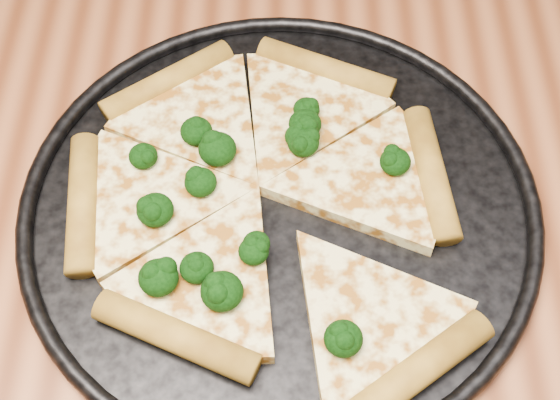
{
  "coord_description": "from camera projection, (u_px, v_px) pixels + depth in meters",
  "views": [
    {
      "loc": [
        0.05,
        -0.36,
        1.28
      ],
      "look_at": [
        0.05,
        -0.02,
        0.77
      ],
      "focal_mm": 50.76,
      "sensor_mm": 36.0,
      "label": 1
    }
  ],
  "objects": [
    {
      "name": "pizza_pan",
      "position": [
        280.0,
        206.0,
        0.62
      ],
      "size": [
        0.41,
        0.41,
        0.02
      ],
      "color": "black",
      "rests_on": "dining_table"
    },
    {
      "name": "broccoli_florets",
      "position": [
        241.0,
        201.0,
        0.6
      ],
      "size": [
        0.22,
        0.23,
        0.02
      ],
      "color": "black",
      "rests_on": "pizza"
    },
    {
      "name": "pizza",
      "position": [
        265.0,
        195.0,
        0.62
      ],
      "size": [
        0.33,
        0.36,
        0.02
      ],
      "rotation": [
        0.0,
        0.0,
        -0.41
      ],
      "color": "#FFEF9C",
      "rests_on": "pizza_pan"
    },
    {
      "name": "dining_table",
      "position": [
        224.0,
        243.0,
        0.72
      ],
      "size": [
        1.2,
        0.9,
        0.75
      ],
      "color": "#9A532F",
      "rests_on": "ground"
    }
  ]
}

